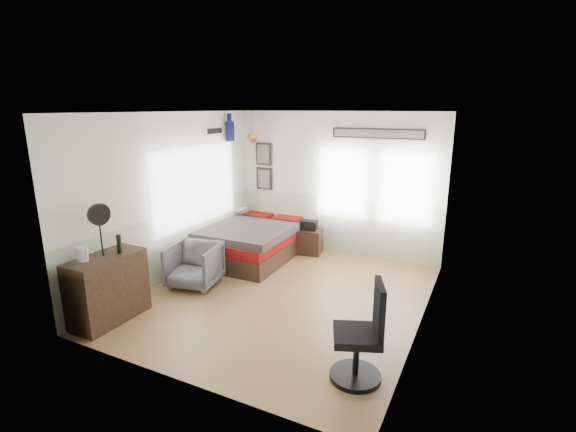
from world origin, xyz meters
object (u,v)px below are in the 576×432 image
dresser (108,288)px  task_chair (363,341)px  bed (253,242)px  nightstand (309,241)px  armchair (194,265)px

dresser → task_chair: bearing=4.6°
bed → dresser: bearing=-100.4°
nightstand → task_chair: task_chair is taller
bed → nightstand: bearing=39.0°
dresser → task_chair: 3.39m
armchair → nightstand: 2.42m
bed → nightstand: bed is taller
dresser → armchair: dresser is taller
nightstand → task_chair: size_ratio=0.44×
bed → dresser: 2.92m
nightstand → task_chair: 3.91m
dresser → task_chair: size_ratio=0.92×
armchair → nightstand: bearing=53.8°
bed → armchair: size_ratio=2.69×
bed → armchair: bearing=-97.5°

